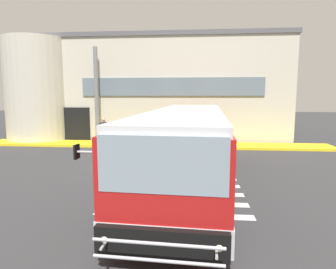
% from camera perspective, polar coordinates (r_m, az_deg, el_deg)
% --- Properties ---
extents(ground_plane, '(80.00, 90.00, 0.02)m').
position_cam_1_polar(ground_plane, '(14.19, -5.33, -5.60)').
color(ground_plane, '#353538').
rests_on(ground_plane, ground).
extents(bay_paint_stripes, '(4.40, 3.96, 0.01)m').
position_cam_1_polar(bay_paint_stripes, '(9.93, 1.76, -11.37)').
color(bay_paint_stripes, silver).
rests_on(bay_paint_stripes, ground).
extents(terminal_building, '(19.95, 13.80, 7.42)m').
position_cam_1_polar(terminal_building, '(25.34, -2.14, 8.75)').
color(terminal_building, beige).
rests_on(terminal_building, ground).
extents(boarding_curb, '(22.15, 2.00, 0.15)m').
position_cam_1_polar(boarding_curb, '(18.82, -2.67, -2.00)').
color(boarding_curb, yellow).
rests_on(boarding_curb, ground).
extents(entry_support_column, '(0.28, 0.28, 6.22)m').
position_cam_1_polar(entry_support_column, '(20.05, -13.81, 7.53)').
color(entry_support_column, slate).
rests_on(entry_support_column, boarding_curb).
extents(bus_main_foreground, '(3.63, 12.42, 2.70)m').
position_cam_1_polar(bus_main_foreground, '(11.00, 3.82, -2.32)').
color(bus_main_foreground, red).
rests_on(bus_main_foreground, ground).
extents(passenger_near_column, '(0.55, 0.36, 1.68)m').
position_cam_1_polar(passenger_near_column, '(18.81, -12.44, 0.92)').
color(passenger_near_column, '#1E2338').
rests_on(passenger_near_column, boarding_curb).
extents(passenger_by_doorway, '(0.46, 0.43, 1.68)m').
position_cam_1_polar(passenger_by_doorway, '(18.52, -9.55, 0.89)').
color(passenger_by_doorway, '#2D2D33').
rests_on(passenger_by_doorway, boarding_curb).
extents(passenger_at_curb_edge, '(0.57, 0.46, 1.68)m').
position_cam_1_polar(passenger_at_curb_edge, '(18.45, -6.66, 1.02)').
color(passenger_at_curb_edge, '#4C4233').
rests_on(passenger_at_curb_edge, boarding_curb).
extents(safety_bollard_yellow, '(0.18, 0.18, 0.90)m').
position_cam_1_polar(safety_bollard_yellow, '(17.54, -2.12, -1.47)').
color(safety_bollard_yellow, yellow).
rests_on(safety_bollard_yellow, ground).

